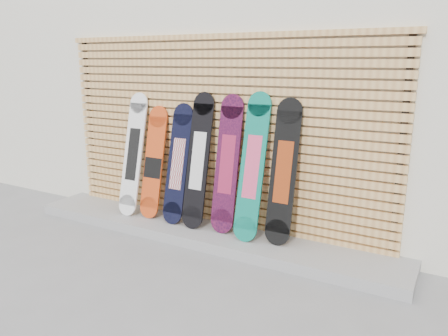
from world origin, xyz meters
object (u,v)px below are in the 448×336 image
at_px(snowboard_6, 284,172).
at_px(snowboard_5, 252,167).
at_px(snowboard_2, 178,164).
at_px(snowboard_1, 154,163).
at_px(snowboard_0, 133,154).
at_px(snowboard_4, 227,164).
at_px(snowboard_3, 198,161).

bearing_deg(snowboard_6, snowboard_5, -173.24).
bearing_deg(snowboard_2, snowboard_1, 178.51).
relative_size(snowboard_5, snowboard_6, 1.03).
xyz_separation_m(snowboard_5, snowboard_6, (0.34, 0.04, -0.02)).
distance_m(snowboard_0, snowboard_4, 1.32).
xyz_separation_m(snowboard_2, snowboard_6, (1.32, 0.02, 0.06)).
bearing_deg(snowboard_6, snowboard_1, -179.62).
height_order(snowboard_1, snowboard_2, snowboard_2).
xyz_separation_m(snowboard_4, snowboard_6, (0.67, -0.00, -0.01)).
height_order(snowboard_3, snowboard_6, snowboard_3).
bearing_deg(snowboard_2, snowboard_3, -0.62).
distance_m(snowboard_0, snowboard_6, 1.99).
height_order(snowboard_1, snowboard_5, snowboard_5).
relative_size(snowboard_3, snowboard_4, 1.01).
bearing_deg(snowboard_0, snowboard_5, -0.05).
relative_size(snowboard_4, snowboard_6, 1.01).
bearing_deg(snowboard_4, snowboard_1, -179.29).
bearing_deg(snowboard_0, snowboard_1, 5.36).
relative_size(snowboard_2, snowboard_6, 0.92).
bearing_deg(snowboard_4, snowboard_2, -178.04).
bearing_deg(snowboard_4, snowboard_6, -0.13).
height_order(snowboard_0, snowboard_2, snowboard_0).
bearing_deg(snowboard_3, snowboard_6, 1.32).
relative_size(snowboard_0, snowboard_3, 0.97).
bearing_deg(snowboard_2, snowboard_5, -1.14).
distance_m(snowboard_3, snowboard_4, 0.37).
bearing_deg(snowboard_3, snowboard_2, 179.38).
bearing_deg(snowboard_1, snowboard_4, 0.71).
bearing_deg(snowboard_1, snowboard_2, -1.49).
xyz_separation_m(snowboard_0, snowboard_1, (0.29, 0.03, -0.08)).
distance_m(snowboard_2, snowboard_3, 0.30).
relative_size(snowboard_1, snowboard_4, 0.88).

